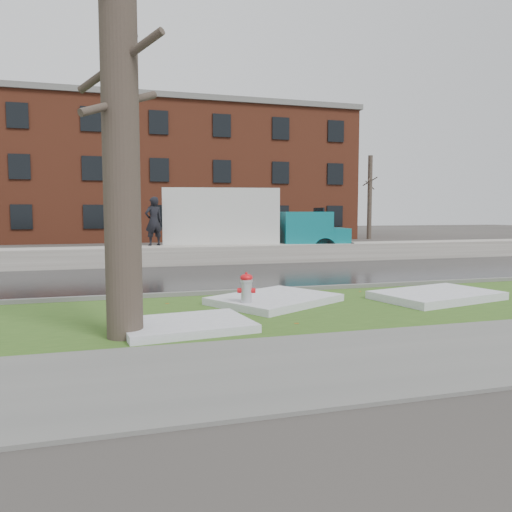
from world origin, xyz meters
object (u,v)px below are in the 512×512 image
object	(u,v)px
fire_hydrant	(246,290)
box_truck	(243,222)
tree	(120,108)
worker	(154,221)

from	to	relation	value
fire_hydrant	box_truck	xyz separation A→B (m)	(2.89, 11.17, 1.18)
fire_hydrant	tree	xyz separation A→B (m)	(-2.52, -1.65, 3.27)
tree	worker	bearing A→B (deg)	83.01
tree	box_truck	size ratio (longest dim) A/B	0.78
tree	worker	size ratio (longest dim) A/B	3.73
worker	box_truck	bearing A→B (deg)	172.52
fire_hydrant	worker	xyz separation A→B (m)	(-1.03, 10.44, 1.27)
worker	tree	bearing A→B (deg)	64.98
tree	worker	xyz separation A→B (m)	(1.48, 12.09, -2.00)
box_truck	worker	distance (m)	3.99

